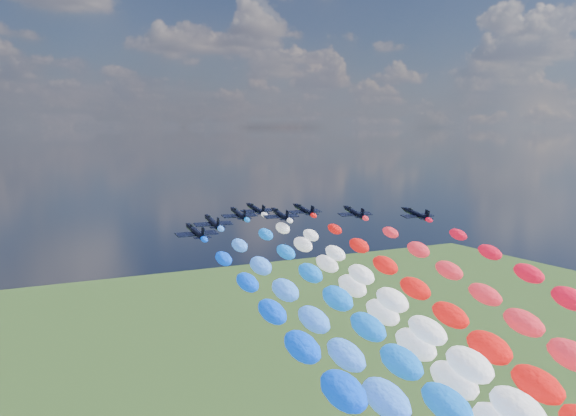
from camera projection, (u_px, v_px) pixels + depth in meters
jet_0 at (196, 232)px, 124.33m from camera, size 8.10×10.99×4.14m
jet_1 at (213, 222)px, 136.98m from camera, size 8.57×11.32×4.14m
jet_2 at (239, 214)px, 149.84m from camera, size 8.40×11.20×4.14m
trail_2 at (423, 400)px, 94.96m from camera, size 6.57×127.96×43.75m
jet_3 at (280, 215)px, 148.78m from camera, size 8.47×11.25×4.14m
trail_3 at (491, 404)px, 93.90m from camera, size 6.57×127.96×43.75m
jet_4 at (256, 209)px, 158.44m from camera, size 8.34×11.16×4.14m
trail_4 at (434, 378)px, 103.56m from camera, size 6.57×127.96×43.75m
jet_5 at (304, 210)px, 157.06m from camera, size 8.24×11.08×4.14m
trail_5 at (510, 381)px, 102.18m from camera, size 6.57×127.96×43.75m
jet_6 at (354, 212)px, 152.45m from camera, size 8.62×11.36×4.14m
jet_7 at (416, 214)px, 149.67m from camera, size 8.16×11.03×4.14m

